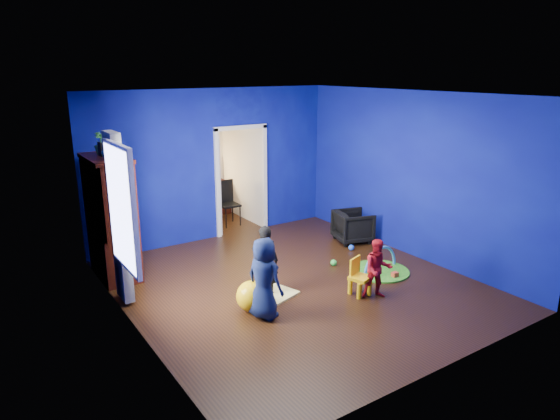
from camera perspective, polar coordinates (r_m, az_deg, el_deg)
floor at (r=7.87m, az=1.75°, el=-8.52°), size 5.00×5.50×0.01m
ceiling at (r=7.17m, az=1.95°, el=13.07°), size 5.00×5.50×0.01m
wall_back at (r=9.71m, az=-7.62°, el=5.08°), size 5.00×0.02×2.90m
wall_front at (r=5.48m, az=18.74°, el=-4.23°), size 5.00×0.02×2.90m
wall_left at (r=6.33m, az=-16.96°, el=-1.39°), size 0.02×5.50×2.90m
wall_right at (r=9.03m, az=14.92°, el=3.86°), size 0.02×5.50×2.90m
alcove at (r=10.78m, az=-6.77°, el=5.11°), size 1.00×1.75×2.50m
armchair at (r=9.75m, az=8.35°, el=-1.85°), size 0.82×0.81×0.61m
child_black at (r=7.36m, az=-1.72°, el=-5.78°), size 0.46×0.45×1.07m
child_navy at (r=6.69m, az=-1.83°, el=-7.82°), size 0.52×0.64×1.13m
toddler_red at (r=7.43m, az=11.12°, el=-6.62°), size 0.54×0.51×0.89m
vase at (r=7.79m, az=-18.87°, el=6.44°), size 0.27×0.27×0.25m
potted_plant at (r=8.28m, az=-19.85°, el=7.18°), size 0.25×0.25×0.34m
tv_armoire at (r=8.31m, az=-18.73°, el=-0.84°), size 0.58×1.14×1.96m
crt_tv at (r=8.31m, az=-18.49°, el=-0.53°), size 0.46×0.70×0.54m
yellow_blanket at (r=7.49m, az=-1.28°, el=-9.71°), size 0.89×0.79×0.03m
hopper_ball at (r=7.01m, az=-3.25°, el=-9.80°), size 0.43×0.43×0.43m
kid_chair at (r=7.54m, az=9.15°, el=-7.78°), size 0.36×0.36×0.50m
play_mat at (r=8.49m, az=11.34°, el=-6.85°), size 0.96×0.96×0.03m
toy_arch at (r=8.49m, az=11.35°, el=-6.80°), size 0.85×0.19×0.86m
window_left at (r=6.63m, az=-17.80°, el=0.22°), size 0.03×0.95×1.55m
curtain at (r=7.25m, az=-17.96°, el=-0.94°), size 0.14×0.42×2.40m
doorway at (r=10.06m, az=-4.47°, el=3.23°), size 1.16×0.10×2.10m
study_desk at (r=11.53m, az=-8.07°, el=1.32°), size 0.88×0.44×0.75m
desk_monitor at (r=11.50m, az=-8.44°, el=4.21°), size 0.40×0.05×0.32m
desk_lamp at (r=11.34m, az=-9.58°, el=3.89°), size 0.14×0.14×0.14m
folding_chair at (r=10.67m, az=-5.84°, el=0.67°), size 0.40×0.40×0.92m
book_shelf at (r=11.33m, az=-8.64°, el=9.51°), size 0.88×0.24×0.04m
toy_0 at (r=8.29m, az=12.99°, el=-7.26°), size 0.10×0.08×0.10m
toy_1 at (r=9.36m, az=8.15°, el=-4.24°), size 0.11×0.11×0.11m
toy_2 at (r=8.61m, az=6.14°, el=-5.98°), size 0.11×0.11×0.11m
toy_3 at (r=8.93m, az=10.54°, el=-5.38°), size 0.10×0.08×0.10m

